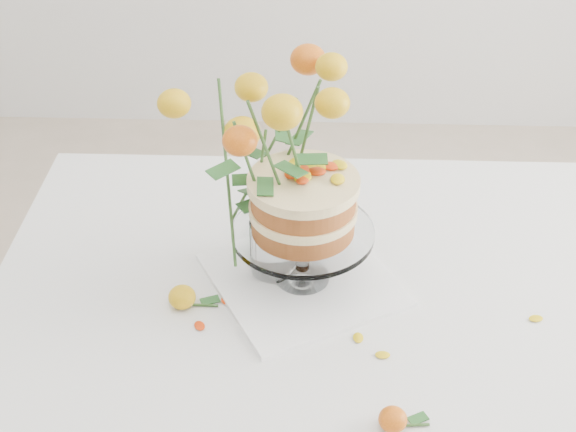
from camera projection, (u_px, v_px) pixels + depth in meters
name	position (u px, v px, depth m)	size (l,w,h in m)	color
table	(364.00, 318.00, 1.56)	(1.43, 0.93, 0.76)	tan
napkin	(302.00, 280.00, 1.52)	(0.31, 0.31, 0.01)	white
cake_stand	(303.00, 210.00, 1.42)	(0.26, 0.26, 0.23)	white
rose_vase	(272.00, 154.00, 1.39)	(0.39, 0.39, 0.45)	white
loose_rose_near	(182.00, 297.00, 1.45)	(0.09, 0.05, 0.04)	gold
loose_rose_far	(393.00, 419.00, 1.23)	(0.08, 0.04, 0.04)	#B94D09
stray_petal_a	(301.00, 321.00, 1.43)	(0.03, 0.02, 0.00)	gold
stray_petal_b	(358.00, 338.00, 1.39)	(0.03, 0.02, 0.00)	gold
stray_petal_c	(383.00, 355.00, 1.36)	(0.03, 0.02, 0.00)	gold
stray_petal_d	(226.00, 300.00, 1.47)	(0.03, 0.02, 0.00)	gold
stray_petal_e	(200.00, 326.00, 1.42)	(0.03, 0.02, 0.00)	gold
stray_petal_f	(536.00, 319.00, 1.43)	(0.03, 0.02, 0.00)	gold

